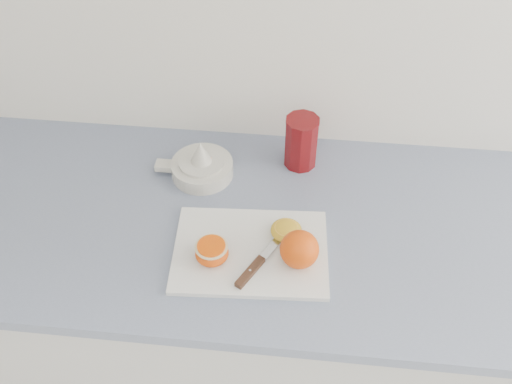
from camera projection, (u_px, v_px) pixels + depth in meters
counter at (235, 322)px, 1.62m from camera, size 2.47×0.64×0.89m
cutting_board at (251, 251)px, 1.22m from camera, size 0.34×0.25×0.01m
whole_orange at (299, 249)px, 1.17m from camera, size 0.08×0.08×0.08m
half_orange at (212, 252)px, 1.19m from camera, size 0.07×0.07×0.04m
squeezed_shell at (286, 230)px, 1.24m from camera, size 0.07×0.07×0.03m
paring_knife at (255, 266)px, 1.18m from camera, size 0.11×0.18×0.01m
citrus_juicer at (201, 166)px, 1.38m from camera, size 0.19×0.15×0.10m
red_tumbler at (301, 144)px, 1.39m from camera, size 0.08×0.08×0.14m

